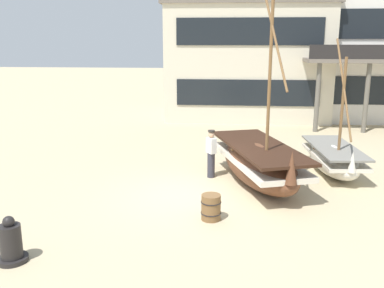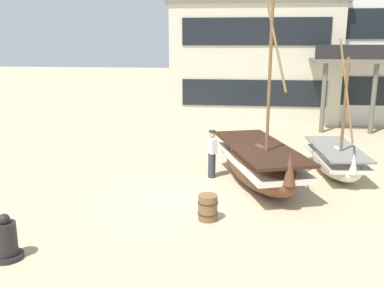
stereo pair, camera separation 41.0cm
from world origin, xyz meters
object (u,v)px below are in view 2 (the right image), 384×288
fisherman_by_hull (212,154)px  wooden_barrel (208,207)px  capstan_winch (6,241)px  fishing_boat_near_left (259,163)px  harbor_building_annex (373,56)px  harbor_building_main (253,60)px  fishing_boat_centre_large (336,159)px

fisherman_by_hull → wooden_barrel: (0.15, -3.62, -0.48)m
fisherman_by_hull → capstan_winch: fisherman_by_hull is taller
fishing_boat_near_left → capstan_winch: bearing=-135.4°
fishing_boat_near_left → harbor_building_annex: 15.87m
fishing_boat_near_left → wooden_barrel: size_ratio=9.95×
fishing_boat_near_left → capstan_winch: (-5.67, -5.60, -0.33)m
capstan_winch → harbor_building_main: (5.69, 18.84, 3.05)m
fishing_boat_near_left → capstan_winch: fishing_boat_near_left is taller
fishing_boat_near_left → fisherman_by_hull: size_ratio=4.13×
fishing_boat_near_left → harbor_building_annex: (7.22, 13.82, 2.97)m
fishing_boat_near_left → fishing_boat_centre_large: size_ratio=1.47×
fisherman_by_hull → harbor_building_main: (1.61, 12.63, 2.63)m
fishing_boat_near_left → harbor_building_annex: size_ratio=0.78×
fishing_boat_near_left → harbor_building_main: 13.52m
capstan_winch → harbor_building_main: bearing=73.2°
harbor_building_main → fishing_boat_centre_large: bearing=-76.8°
fishing_boat_centre_large → capstan_winch: fishing_boat_centre_large is taller
fisherman_by_hull → harbor_building_annex: harbor_building_annex is taller
fisherman_by_hull → harbor_building_annex: 16.14m
harbor_building_main → wooden_barrel: bearing=-95.1°
harbor_building_main → fisherman_by_hull: bearing=-97.3°
harbor_building_main → harbor_building_annex: size_ratio=1.10×
capstan_winch → harbor_building_main: harbor_building_main is taller
fisherman_by_hull → wooden_barrel: fisherman_by_hull is taller
harbor_building_annex → wooden_barrel: bearing=-117.3°
fisherman_by_hull → harbor_building_annex: (8.82, 13.21, 2.88)m
fisherman_by_hull → fishing_boat_centre_large: bearing=11.2°
fishing_boat_centre_large → capstan_winch: 11.02m
capstan_winch → fishing_boat_centre_large: bearing=39.9°
capstan_winch → harbor_building_main: size_ratio=0.11×
capstan_winch → harbor_building_annex: 23.54m
fishing_boat_centre_large → harbor_building_main: 12.43m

